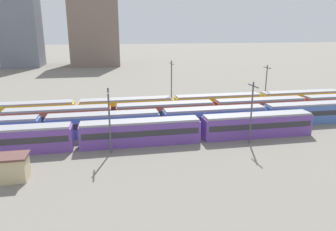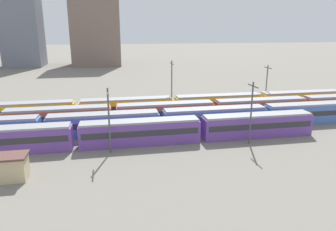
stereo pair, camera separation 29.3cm
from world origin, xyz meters
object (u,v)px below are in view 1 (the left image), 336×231
(catenary_pole_0, at_px, (252,110))
(catenary_pole_1, at_px, (171,84))
(train_track_3, at_px, (260,101))
(catenary_pole_3, at_px, (266,83))
(signal_hut, at_px, (13,167))
(train_track_2, at_px, (303,106))
(train_track_1, at_px, (161,121))
(train_track_0, at_px, (141,132))
(catenary_pole_2, at_px, (109,117))

(catenary_pole_0, height_order, catenary_pole_1, catenary_pole_1)
(train_track_3, relative_size, catenary_pole_3, 12.18)
(train_track_3, distance_m, signal_hut, 49.56)
(train_track_3, xyz_separation_m, signal_hut, (-43.07, -24.50, -0.35))
(train_track_2, bearing_deg, train_track_1, -170.18)
(train_track_0, distance_m, train_track_2, 35.63)
(catenary_pole_2, bearing_deg, train_track_0, 30.88)
(signal_hut, bearing_deg, catenary_pole_2, 28.83)
(signal_hut, bearing_deg, catenary_pole_1, 48.38)
(train_track_0, relative_size, train_track_2, 0.50)
(train_track_2, bearing_deg, catenary_pole_2, -161.24)
(catenary_pole_1, relative_size, signal_hut, 2.95)
(train_track_0, relative_size, train_track_3, 0.50)
(catenary_pole_0, xyz_separation_m, catenary_pole_1, (-7.74, 21.42, 0.57))
(catenary_pole_3, bearing_deg, train_track_1, -152.60)
(train_track_0, relative_size, catenary_pole_3, 6.04)
(catenary_pole_1, height_order, catenary_pole_3, catenary_pole_1)
(catenary_pole_0, bearing_deg, catenary_pole_2, 179.41)
(train_track_2, xyz_separation_m, catenary_pole_3, (-4.08, 8.25, 3.25))
(catenary_pole_3, relative_size, signal_hut, 2.57)
(catenary_pole_0, relative_size, catenary_pole_3, 1.03)
(train_track_0, xyz_separation_m, catenary_pole_0, (16.30, -2.93, 3.39))
(train_track_2, xyz_separation_m, catenary_pole_1, (-25.53, 8.09, 3.95))
(train_track_1, bearing_deg, catenary_pole_0, -33.58)
(train_track_1, xyz_separation_m, signal_hut, (-19.83, -14.10, -0.35))
(train_track_0, xyz_separation_m, catenary_pole_3, (30.00, 18.65, 3.25))
(catenary_pole_1, distance_m, catenary_pole_3, 21.46)
(catenary_pole_1, relative_size, catenary_pole_3, 1.15)
(train_track_2, height_order, catenary_pole_2, catenary_pole_2)
(train_track_0, bearing_deg, train_track_2, 16.97)
(train_track_1, xyz_separation_m, train_track_2, (30.04, 5.20, 0.00))
(catenary_pole_1, bearing_deg, train_track_3, -8.76)
(train_track_0, distance_m, train_track_3, 31.43)
(train_track_1, bearing_deg, train_track_2, 9.82)
(train_track_1, height_order, signal_hut, train_track_1)
(train_track_3, height_order, catenary_pole_0, catenary_pole_0)
(train_track_0, height_order, signal_hut, train_track_0)
(train_track_0, xyz_separation_m, train_track_3, (27.29, 15.60, 0.00))
(train_track_0, relative_size, catenary_pole_1, 5.26)
(train_track_0, height_order, train_track_3, same)
(signal_hut, bearing_deg, catenary_pole_0, 10.55)
(train_track_0, height_order, catenary_pole_2, catenary_pole_2)
(train_track_0, distance_m, signal_hut, 18.12)
(train_track_3, bearing_deg, train_track_0, -150.25)
(catenary_pole_0, xyz_separation_m, catenary_pole_3, (13.71, 21.58, -0.14))
(train_track_1, relative_size, catenary_pole_3, 8.09)
(train_track_0, bearing_deg, signal_hut, -150.57)
(catenary_pole_0, bearing_deg, train_track_0, 169.80)
(catenary_pole_0, relative_size, catenary_pole_2, 1.02)
(train_track_0, relative_size, catenary_pole_2, 6.00)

